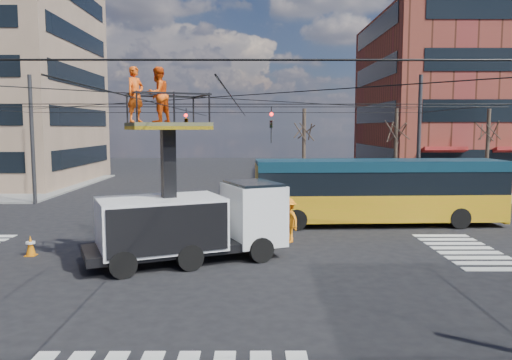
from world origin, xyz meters
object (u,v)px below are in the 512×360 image
at_px(flagger, 288,220).
at_px(utility_truck, 191,201).
at_px(traffic_cone, 31,246).
at_px(city_bus, 378,190).

bearing_deg(flagger, utility_truck, -83.30).
relative_size(utility_truck, traffic_cone, 9.44).
relative_size(city_bus, traffic_cone, 15.60).
relative_size(utility_truck, flagger, 3.93).
bearing_deg(utility_truck, city_bus, 15.68).
relative_size(traffic_cone, flagger, 0.42).
distance_m(traffic_cone, flagger, 10.04).
height_order(city_bus, flagger, city_bus).
height_order(traffic_cone, flagger, flagger).
distance_m(utility_truck, city_bus, 10.72).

